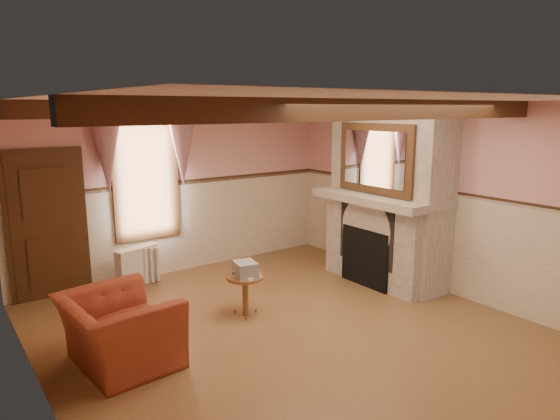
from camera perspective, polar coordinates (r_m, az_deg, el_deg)
floor at (r=6.37m, az=0.93°, el=-13.63°), size 5.50×6.00×0.01m
ceiling at (r=5.77m, az=1.02°, el=12.42°), size 5.50×6.00×0.01m
wall_back at (r=8.46m, az=-11.31°, el=2.43°), size 5.50×0.02×2.80m
wall_front at (r=4.04m, az=27.77°, el=-8.85°), size 5.50×0.02×2.80m
wall_left at (r=4.85m, az=-26.15°, el=-5.40°), size 0.02×6.00×2.80m
wall_right at (r=7.85m, az=17.26°, el=1.42°), size 0.02×6.00×2.80m
wainscot at (r=6.09m, az=0.95°, el=-7.24°), size 5.50×6.00×1.50m
chair_rail at (r=5.89m, az=0.98°, el=-0.32°), size 5.50×6.00×0.08m
firebox at (r=7.88m, az=10.04°, el=-5.29°), size 0.20×0.95×0.90m
armchair at (r=5.73m, az=-17.89°, el=-12.98°), size 1.14×1.28×0.77m
side_table at (r=6.73m, az=-3.99°, el=-9.71°), size 0.57×0.57×0.55m
book_stack at (r=6.57m, az=-3.98°, el=-6.77°), size 0.32×0.37×0.20m
radiator at (r=8.11m, az=-15.96°, el=-6.19°), size 0.72×0.38×0.60m
bowl at (r=7.87m, az=11.23°, el=2.18°), size 0.31×0.31×0.08m
mantel_clock at (r=8.23m, az=8.53°, el=3.12°), size 0.14×0.24×0.20m
oil_lamp at (r=8.09m, az=9.49°, el=3.23°), size 0.11×0.11×0.28m
candle_red at (r=7.37m, az=15.58°, el=1.68°), size 0.06×0.06×0.16m
jar_yellow at (r=7.47m, az=14.70°, el=1.69°), size 0.06×0.06×0.12m
fireplace at (r=7.97m, az=12.42°, el=1.83°), size 0.85×2.00×2.80m
mantel at (r=7.85m, az=11.52°, el=1.41°), size 1.05×2.05×0.12m
overmantel_mirror at (r=7.63m, az=10.76°, el=5.79°), size 0.06×1.44×1.04m
door at (r=7.85m, az=-25.06°, el=-1.76°), size 1.10×0.10×2.10m
window at (r=8.17m, az=-15.12°, el=3.71°), size 1.06×0.08×2.02m
window_drapes at (r=8.03m, az=-15.11°, el=7.88°), size 1.30×0.14×1.40m
ceiling_beam_front at (r=4.86m, az=9.71°, el=11.23°), size 5.50×0.18×0.20m
ceiling_beam_back at (r=6.76m, az=-5.22°, el=11.42°), size 5.50×0.18×0.20m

